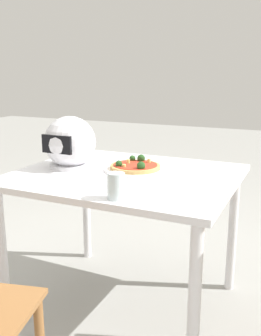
{
  "coord_description": "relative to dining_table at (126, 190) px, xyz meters",
  "views": [
    {
      "loc": [
        -0.8,
        1.67,
        1.21
      ],
      "look_at": [
        -0.01,
        -0.03,
        0.75
      ],
      "focal_mm": 41.34,
      "sensor_mm": 36.0,
      "label": 1
    }
  ],
  "objects": [
    {
      "name": "ground_plane",
      "position": [
        0.0,
        0.0,
        -0.64
      ],
      "size": [
        14.0,
        14.0,
        0.0
      ],
      "primitive_type": "plane",
      "color": "#9E9E99"
    },
    {
      "name": "pizza_plate",
      "position": [
        -0.02,
        -0.06,
        0.09
      ],
      "size": [
        0.31,
        0.31,
        0.01
      ],
      "primitive_type": "cylinder",
      "color": "white",
      "rests_on": "dining_table"
    },
    {
      "name": "drinking_glass",
      "position": [
        -0.14,
        0.38,
        0.14
      ],
      "size": [
        0.07,
        0.07,
        0.11
      ],
      "primitive_type": "cylinder",
      "color": "silver",
      "rests_on": "dining_table"
    },
    {
      "name": "dining_table",
      "position": [
        0.0,
        0.0,
        0.0
      ],
      "size": [
        1.07,
        0.9,
        0.73
      ],
      "color": "white",
      "rests_on": "ground"
    },
    {
      "name": "pizza",
      "position": [
        -0.02,
        -0.06,
        0.11
      ],
      "size": [
        0.25,
        0.25,
        0.05
      ],
      "color": "tan",
      "rests_on": "pizza_plate"
    },
    {
      "name": "motorcycle_helmet",
      "position": [
        0.32,
        0.01,
        0.21
      ],
      "size": [
        0.27,
        0.27,
        0.27
      ],
      "color": "silver",
      "rests_on": "dining_table"
    }
  ]
}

